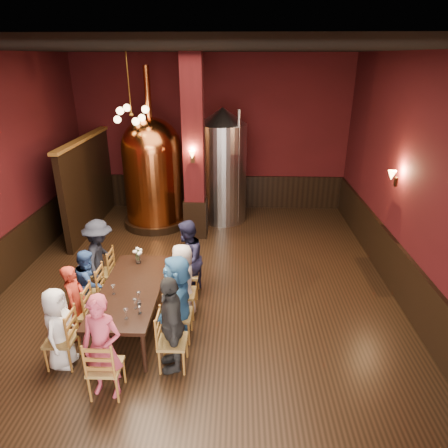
{
  "coord_description": "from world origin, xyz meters",
  "views": [
    {
      "loc": [
        0.81,
        -6.87,
        4.41
      ],
      "look_at": [
        0.54,
        0.2,
        1.41
      ],
      "focal_mm": 32.0,
      "sensor_mm": 36.0,
      "label": 1
    }
  ],
  "objects_px": {
    "person_2": "(89,282)",
    "rose_vase": "(138,253)",
    "dining_table": "(131,291)",
    "steel_vessel": "(223,166)",
    "person_0": "(59,328)",
    "copper_kettle": "(153,171)",
    "person_1": "(75,302)"
  },
  "relations": [
    {
      "from": "person_0",
      "to": "copper_kettle",
      "type": "bearing_deg",
      "value": -1.85
    },
    {
      "from": "person_1",
      "to": "person_2",
      "type": "distance_m",
      "value": 0.66
    },
    {
      "from": "dining_table",
      "to": "copper_kettle",
      "type": "distance_m",
      "value": 4.69
    },
    {
      "from": "copper_kettle",
      "to": "steel_vessel",
      "type": "bearing_deg",
      "value": 13.16
    },
    {
      "from": "person_1",
      "to": "person_2",
      "type": "height_order",
      "value": "person_1"
    },
    {
      "from": "person_0",
      "to": "person_2",
      "type": "bearing_deg",
      "value": 2.06
    },
    {
      "from": "person_2",
      "to": "rose_vase",
      "type": "xyz_separation_m",
      "value": [
        0.77,
        0.55,
        0.32
      ]
    },
    {
      "from": "dining_table",
      "to": "rose_vase",
      "type": "height_order",
      "value": "rose_vase"
    },
    {
      "from": "dining_table",
      "to": "rose_vase",
      "type": "distance_m",
      "value": 0.92
    },
    {
      "from": "person_2",
      "to": "steel_vessel",
      "type": "relative_size",
      "value": 0.4
    },
    {
      "from": "person_0",
      "to": "person_1",
      "type": "distance_m",
      "value": 0.67
    },
    {
      "from": "person_2",
      "to": "person_1",
      "type": "bearing_deg",
      "value": 172.46
    },
    {
      "from": "rose_vase",
      "to": "person_0",
      "type": "bearing_deg",
      "value": -112.01
    },
    {
      "from": "person_1",
      "to": "person_2",
      "type": "xyz_separation_m",
      "value": [
        -0.0,
        0.66,
        -0.03
      ]
    },
    {
      "from": "person_2",
      "to": "steel_vessel",
      "type": "distance_m",
      "value": 5.28
    },
    {
      "from": "dining_table",
      "to": "copper_kettle",
      "type": "height_order",
      "value": "copper_kettle"
    },
    {
      "from": "steel_vessel",
      "to": "rose_vase",
      "type": "height_order",
      "value": "steel_vessel"
    },
    {
      "from": "dining_table",
      "to": "steel_vessel",
      "type": "distance_m",
      "value": 5.28
    },
    {
      "from": "person_1",
      "to": "steel_vessel",
      "type": "relative_size",
      "value": 0.42
    },
    {
      "from": "person_0",
      "to": "person_2",
      "type": "height_order",
      "value": "person_0"
    },
    {
      "from": "copper_kettle",
      "to": "rose_vase",
      "type": "relative_size",
      "value": 13.16
    },
    {
      "from": "dining_table",
      "to": "person_1",
      "type": "distance_m",
      "value": 0.91
    },
    {
      "from": "person_0",
      "to": "steel_vessel",
      "type": "height_order",
      "value": "steel_vessel"
    },
    {
      "from": "rose_vase",
      "to": "copper_kettle",
      "type": "bearing_deg",
      "value": 96.42
    },
    {
      "from": "person_0",
      "to": "copper_kettle",
      "type": "relative_size",
      "value": 0.31
    },
    {
      "from": "dining_table",
      "to": "person_2",
      "type": "height_order",
      "value": "person_2"
    },
    {
      "from": "person_0",
      "to": "person_1",
      "type": "bearing_deg",
      "value": 2.06
    },
    {
      "from": "dining_table",
      "to": "person_1",
      "type": "xyz_separation_m",
      "value": [
        -0.85,
        -0.34,
        -0.02
      ]
    },
    {
      "from": "person_0",
      "to": "rose_vase",
      "type": "distance_m",
      "value": 2.05
    },
    {
      "from": "person_0",
      "to": "dining_table",
      "type": "bearing_deg",
      "value": -38.3
    },
    {
      "from": "person_0",
      "to": "copper_kettle",
      "type": "xyz_separation_m",
      "value": [
        0.34,
        5.59,
        0.87
      ]
    },
    {
      "from": "person_1",
      "to": "steel_vessel",
      "type": "bearing_deg",
      "value": -24.71
    }
  ]
}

